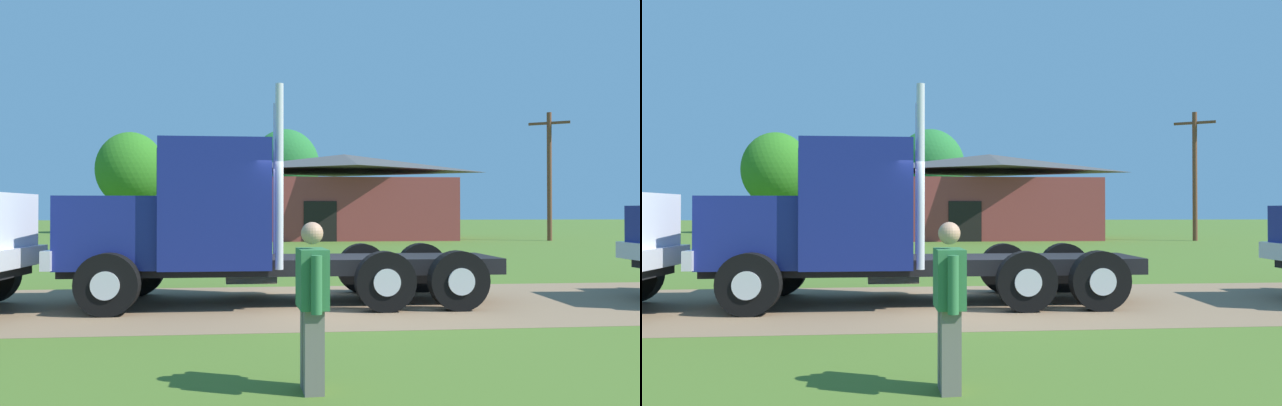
{
  "view_description": "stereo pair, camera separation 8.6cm",
  "coord_description": "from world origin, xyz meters",
  "views": [
    {
      "loc": [
        -1.21,
        -10.78,
        1.68
      ],
      "look_at": [
        -0.02,
        1.03,
        1.83
      ],
      "focal_mm": 33.86,
      "sensor_mm": 36.0,
      "label": 1
    },
    {
      "loc": [
        -1.12,
        -10.79,
        1.68
      ],
      "look_at": [
        -0.02,
        1.03,
        1.83
      ],
      "focal_mm": 33.86,
      "sensor_mm": 36.0,
      "label": 2
    }
  ],
  "objects": [
    {
      "name": "visitor_by_barrel",
      "position": [
        -0.72,
        -5.19,
        0.85
      ],
      "size": [
        0.28,
        0.66,
        1.57
      ],
      "color": "#33723F",
      "rests_on": "ground_plane"
    },
    {
      "name": "ground_plane",
      "position": [
        0.0,
        0.0,
        0.0
      ],
      "size": [
        200.0,
        200.0,
        0.0
      ],
      "primitive_type": "plane",
      "color": "#4C6B25"
    },
    {
      "name": "tree_left",
      "position": [
        -10.96,
        36.12,
        4.8
      ],
      "size": [
        5.15,
        5.15,
        7.65
      ],
      "color": "#513823",
      "rests_on": "ground_plane"
    },
    {
      "name": "dirt_track",
      "position": [
        0.0,
        0.0,
        0.0
      ],
      "size": [
        120.0,
        5.02,
        0.01
      ],
      "primitive_type": "cube",
      "color": "#896B4D",
      "rests_on": "ground_plane"
    },
    {
      "name": "tree_mid",
      "position": [
        0.84,
        37.58,
        5.19
      ],
      "size": [
        5.5,
        5.5,
        8.23
      ],
      "color": "#513823",
      "rests_on": "ground_plane"
    },
    {
      "name": "shed_building",
      "position": [
        3.9,
        25.41,
        2.46
      ],
      "size": [
        12.68,
        7.8,
        5.1
      ],
      "color": "brown",
      "rests_on": "ground_plane"
    },
    {
      "name": "utility_pole_near",
      "position": [
        14.98,
        21.54,
        3.84
      ],
      "size": [
        1.96,
        1.25,
        7.2
      ],
      "color": "brown",
      "rests_on": "ground_plane"
    },
    {
      "name": "truck_foreground_white",
      "position": [
        -1.94,
        0.27,
        1.35
      ],
      "size": [
        7.8,
        2.74,
        3.81
      ],
      "color": "black",
      "rests_on": "ground_plane"
    }
  ]
}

